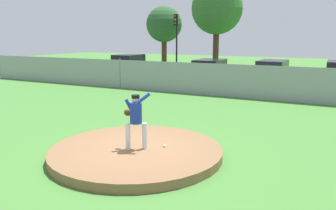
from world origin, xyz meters
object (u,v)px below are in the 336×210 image
pitcher_youth (136,116)px  baseball (164,146)px  traffic_cone_orange (182,79)px  traffic_light_near (176,34)px  parked_car_navy (129,67)px  parked_car_silver (272,74)px  parked_car_charcoal (210,72)px

pitcher_youth → baseball: pitcher_youth is taller
pitcher_youth → traffic_cone_orange: 14.73m
traffic_light_near → parked_car_navy: bearing=-125.2°
baseball → traffic_cone_orange: traffic_cone_orange is taller
parked_car_silver → traffic_light_near: (-8.55, 3.81, 2.56)m
parked_car_silver → traffic_light_near: size_ratio=0.90×
pitcher_youth → parked_car_silver: 14.74m
parked_car_navy → parked_car_silver: size_ratio=0.96×
traffic_cone_orange → pitcher_youth: bearing=-70.3°
baseball → parked_car_charcoal: 14.14m
pitcher_youth → parked_car_navy: 18.12m
pitcher_youth → parked_car_silver: pitcher_youth is taller
pitcher_youth → parked_car_charcoal: pitcher_youth is taller
baseball → parked_car_navy: (-10.72, 14.57, 0.56)m
parked_car_navy → traffic_cone_orange: size_ratio=7.77×
pitcher_youth → parked_car_silver: size_ratio=0.35×
baseball → parked_car_charcoal: (-3.67, 13.65, 0.53)m
parked_car_charcoal → parked_car_navy: size_ratio=1.09×
parked_car_charcoal → parked_car_silver: 4.00m
traffic_light_near → parked_car_silver: bearing=-24.0°
parked_car_silver → pitcher_youth: bearing=-93.5°
pitcher_youth → traffic_cone_orange: size_ratio=2.81×
parked_car_charcoal → traffic_light_near: bearing=136.2°
pitcher_youth → parked_car_charcoal: bearing=102.2°
parked_car_charcoal → parked_car_navy: bearing=172.5°
parked_car_navy → traffic_cone_orange: parked_car_navy is taller
pitcher_youth → parked_car_navy: bearing=123.9°
traffic_cone_orange → parked_car_navy: bearing=166.9°
parked_car_charcoal → traffic_light_near: traffic_light_near is taller
traffic_cone_orange → traffic_light_near: 6.23m
parked_car_navy → traffic_light_near: size_ratio=0.87×
parked_car_silver → traffic_cone_orange: bearing=-171.5°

